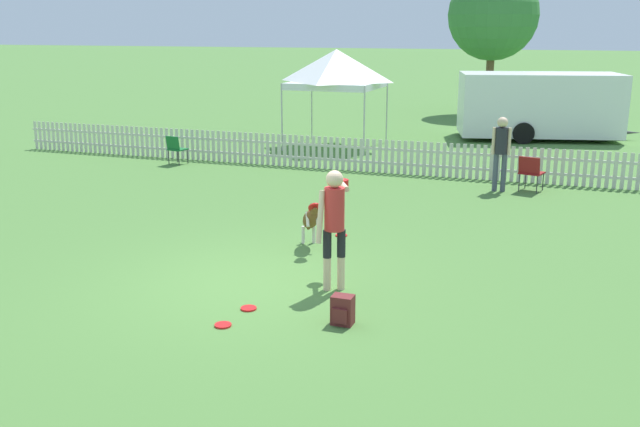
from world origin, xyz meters
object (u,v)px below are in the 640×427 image
object	(u,v)px
leaping_dog	(311,219)
frisbee_near_dog	(341,235)
equipment_trailer	(539,104)
handler_person	(335,215)
folding_chair_blue_left	(531,171)
folding_chair_center	(176,147)
canopy_tent_main	(336,69)
backpack_on_grass	(343,310)
frisbee_midfield	(249,308)
frisbee_near_handler	(223,325)
tree_left_grove	(493,15)
spectator_standing	(501,146)

from	to	relation	value
leaping_dog	frisbee_near_dog	xyz separation A→B (m)	(0.25, 0.86, -0.50)
equipment_trailer	handler_person	bearing A→B (deg)	-110.76
equipment_trailer	folding_chair_blue_left	bearing A→B (deg)	-101.73
folding_chair_blue_left	folding_chair_center	world-z (taller)	folding_chair_blue_left
folding_chair_blue_left	folding_chair_center	bearing A→B (deg)	14.38
folding_chair_center	canopy_tent_main	size ratio (longest dim) A/B	0.26
canopy_tent_main	handler_person	bearing A→B (deg)	-71.56
leaping_dog	backpack_on_grass	size ratio (longest dim) A/B	2.49
frisbee_near_dog	folding_chair_blue_left	bearing A→B (deg)	58.99
frisbee_midfield	folding_chair_blue_left	distance (m)	9.00
folding_chair_center	leaping_dog	bearing A→B (deg)	146.24
backpack_on_grass	frisbee_midfield	bearing A→B (deg)	177.97
backpack_on_grass	folding_chair_blue_left	bearing A→B (deg)	78.92
leaping_dog	frisbee_near_handler	world-z (taller)	leaping_dog
equipment_trailer	tree_left_grove	distance (m)	7.43
frisbee_midfield	frisbee_near_dog	bearing A→B (deg)	88.64
leaping_dog	handler_person	bearing A→B (deg)	90.33
folding_chair_center	folding_chair_blue_left	bearing A→B (deg)	-171.05
folding_chair_blue_left	equipment_trailer	distance (m)	8.33
frisbee_near_handler	equipment_trailer	xyz separation A→B (m)	(2.71, 17.38, 1.14)
frisbee_near_dog	canopy_tent_main	distance (m)	10.16
equipment_trailer	tree_left_grove	world-z (taller)	tree_left_grove
tree_left_grove	handler_person	bearing A→B (deg)	-88.57
frisbee_midfield	handler_person	bearing A→B (deg)	54.18
folding_chair_center	equipment_trailer	bearing A→B (deg)	-127.57
frisbee_near_dog	handler_person	bearing A→B (deg)	-74.08
frisbee_midfield	spectator_standing	world-z (taller)	spectator_standing
frisbee_near_handler	frisbee_midfield	bearing A→B (deg)	83.92
handler_person	folding_chair_blue_left	size ratio (longest dim) A/B	2.11
handler_person	frisbee_near_handler	xyz separation A→B (m)	(-0.87, -1.73, -1.07)
frisbee_near_dog	canopy_tent_main	size ratio (longest dim) A/B	0.07
backpack_on_grass	tree_left_grove	world-z (taller)	tree_left_grove
handler_person	frisbee_near_dog	bearing A→B (deg)	76.05
frisbee_midfield	canopy_tent_main	size ratio (longest dim) A/B	0.07
frisbee_near_handler	spectator_standing	bearing A→B (deg)	74.99
equipment_trailer	frisbee_near_handler	bearing A→B (deg)	-112.93
leaping_dog	frisbee_midfield	xyz separation A→B (m)	(0.17, -2.80, -0.50)
handler_person	folding_chair_center	size ratio (longest dim) A/B	2.18
equipment_trailer	backpack_on_grass	bearing A→B (deg)	-108.59
backpack_on_grass	spectator_standing	bearing A→B (deg)	83.12
equipment_trailer	spectator_standing	bearing A→B (deg)	-106.26
folding_chair_blue_left	tree_left_grove	distance (m)	15.36
leaping_dog	backpack_on_grass	xyz separation A→B (m)	(1.48, -2.85, -0.33)
tree_left_grove	folding_chair_center	bearing A→B (deg)	-114.24
folding_chair_center	spectator_standing	xyz separation A→B (m)	(8.59, -0.38, 0.55)
handler_person	spectator_standing	xyz separation A→B (m)	(1.51, 7.17, -0.06)
canopy_tent_main	equipment_trailer	bearing A→B (deg)	33.13
frisbee_near_handler	tree_left_grove	distance (m)	24.12
spectator_standing	equipment_trailer	bearing A→B (deg)	-97.45
spectator_standing	equipment_trailer	world-z (taller)	equipment_trailer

